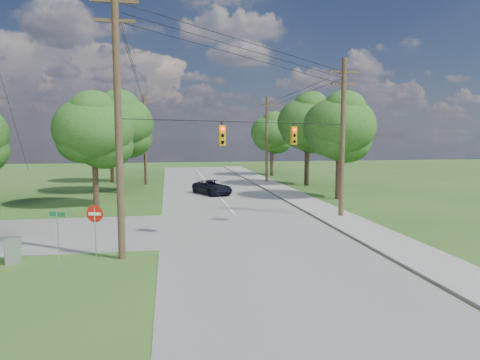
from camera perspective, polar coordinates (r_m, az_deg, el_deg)
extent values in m
plane|color=#2B501A|center=(19.78, -1.96, -10.13)|extent=(140.00, 140.00, 0.00)
cube|color=gray|center=(24.87, 1.10, -6.74)|extent=(10.00, 100.00, 0.03)
cube|color=gray|center=(26.89, 15.35, -5.89)|extent=(2.60, 100.00, 0.12)
cylinder|color=brown|center=(19.36, -15.92, 7.28)|extent=(0.32, 0.32, 12.00)
cube|color=brown|center=(20.15, -16.36, 21.93)|extent=(2.00, 0.12, 0.14)
cube|color=brown|center=(19.95, -16.29, 19.72)|extent=(1.70, 0.12, 0.14)
cylinder|color=brown|center=(29.16, 13.51, 5.34)|extent=(0.32, 0.32, 10.50)
cube|color=brown|center=(29.45, 13.72, 13.83)|extent=(2.00, 0.12, 0.14)
cube|color=brown|center=(29.35, 13.68, 12.28)|extent=(1.70, 0.12, 0.14)
cylinder|color=brown|center=(50.15, 3.58, 5.39)|extent=(0.32, 0.32, 10.00)
cube|color=brown|center=(50.28, 3.61, 10.06)|extent=(2.00, 0.12, 0.14)
cylinder|color=brown|center=(48.90, -12.55, 5.24)|extent=(0.32, 0.32, 10.00)
cube|color=brown|center=(49.04, -12.66, 10.04)|extent=(2.00, 0.12, 0.14)
cylinder|color=black|center=(24.01, 1.90, 17.66)|extent=(13.52, 7.63, 1.53)
cylinder|color=black|center=(23.93, 1.89, 16.72)|extent=(13.52, 7.63, 1.53)
cylinder|color=black|center=(23.86, 1.89, 15.78)|extent=(13.52, 7.63, 1.53)
cylinder|color=black|center=(39.71, 7.31, 11.49)|extent=(0.03, 22.00, 0.53)
cylinder|color=black|center=(34.43, -13.70, 13.50)|extent=(0.43, 29.60, 2.03)
cylinder|color=black|center=(39.67, 7.30, 10.92)|extent=(0.03, 22.00, 0.53)
cylinder|color=black|center=(34.38, -13.68, 12.84)|extent=(0.43, 29.60, 2.03)
cylinder|color=black|center=(23.52, 1.86, 7.71)|extent=(13.52, 7.63, 0.04)
cube|color=#CB960B|center=(22.03, -2.38, 5.94)|extent=(0.32, 0.22, 1.05)
sphere|color=#FF0C05|center=(21.89, -2.34, 6.86)|extent=(0.17, 0.17, 0.17)
cube|color=#CB960B|center=(22.27, -2.46, 5.94)|extent=(0.32, 0.22, 1.05)
sphere|color=#FF0C05|center=(22.41, -2.51, 6.84)|extent=(0.17, 0.17, 0.17)
cube|color=#CB960B|center=(25.52, 7.21, 5.90)|extent=(0.32, 0.22, 1.05)
sphere|color=#FF0C05|center=(25.39, 7.31, 6.69)|extent=(0.17, 0.17, 0.17)
cube|color=#CB960B|center=(25.75, 7.06, 5.90)|extent=(0.32, 0.22, 1.05)
sphere|color=#FF0C05|center=(25.89, 6.98, 6.68)|extent=(0.17, 0.17, 0.17)
cylinder|color=#423021|center=(34.50, -18.68, -0.86)|extent=(0.45, 0.45, 3.15)
ellipsoid|color=#1C4715|center=(34.28, -18.92, 6.40)|extent=(6.00, 6.00, 4.92)
cylinder|color=#423021|center=(42.24, -15.65, 0.66)|extent=(0.50, 0.50, 3.50)
ellipsoid|color=#1C4715|center=(42.09, -15.83, 7.25)|extent=(6.40, 6.40, 5.25)
cylinder|color=#423021|center=(52.38, -16.68, 1.52)|extent=(0.48, 0.47, 3.32)
ellipsoid|color=#1C4715|center=(52.25, -16.83, 6.56)|extent=(6.00, 6.00, 4.92)
cylinder|color=#423021|center=(37.93, 12.96, 0.02)|extent=(0.48, 0.48, 3.32)
ellipsoid|color=#1C4715|center=(37.75, 13.12, 7.00)|extent=(6.20, 6.20, 5.08)
cylinder|color=#423021|center=(47.42, 8.90, 1.47)|extent=(0.52, 0.52, 3.67)
ellipsoid|color=#1C4715|center=(47.30, 9.00, 7.63)|extent=(6.60, 6.60, 5.41)
cylinder|color=#423021|center=(58.67, 4.26, 2.11)|extent=(0.45, 0.45, 3.15)
ellipsoid|color=#1C4715|center=(58.54, 4.29, 6.38)|extent=(5.80, 5.80, 4.76)
imported|color=black|center=(39.90, -3.71, -0.98)|extent=(3.84, 5.14, 1.30)
cube|color=#979B9D|center=(21.03, -28.07, -8.23)|extent=(0.77, 0.69, 1.15)
cylinder|color=#979B9D|center=(20.51, -18.73, -6.57)|extent=(0.06, 0.06, 2.28)
cylinder|color=red|center=(20.36, -18.81, -4.29)|extent=(0.76, 0.26, 0.79)
cube|color=white|center=(20.33, -18.82, -4.31)|extent=(0.55, 0.19, 0.13)
cylinder|color=#979B9D|center=(19.05, -23.08, -7.49)|extent=(0.06, 0.06, 2.40)
cube|color=#166031|center=(18.84, -23.21, -4.22)|extent=(0.67, 0.32, 0.17)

